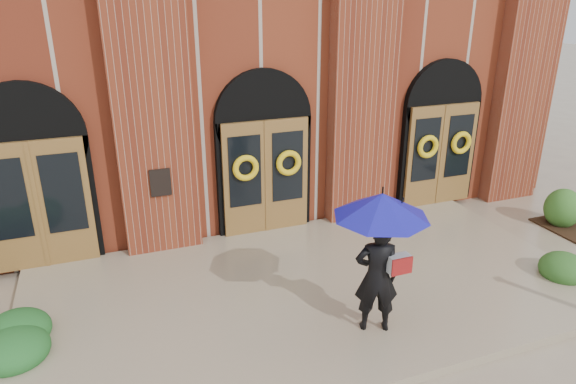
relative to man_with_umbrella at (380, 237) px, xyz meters
name	(u,v)px	position (x,y,z in m)	size (l,w,h in m)	color
ground	(315,298)	(-0.44, 1.32, -1.75)	(90.00, 90.00, 0.00)	gray
landing	(312,290)	(-0.44, 1.47, -1.68)	(10.00, 5.30, 0.15)	gray
church_building	(202,49)	(-0.44, 10.10, 1.75)	(16.20, 12.53, 7.00)	maroon
man_with_umbrella	(380,237)	(0.00, 0.00, 0.00)	(1.84, 1.84, 2.29)	black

